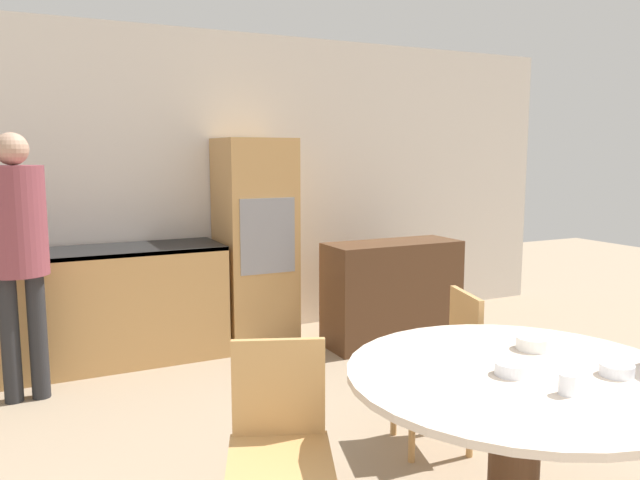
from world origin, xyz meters
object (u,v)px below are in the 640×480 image
object	(u,v)px
bowl_near	(512,369)
chair_far_right	(447,359)
sideboard	(392,293)
chair_far_left	(279,436)
person_standing	(17,238)
dining_table	(515,428)
oven_unit	(255,242)
cup	(568,384)
bowl_centre	(533,343)
bowl_far	(617,370)

from	to	relation	value
bowl_near	chair_far_right	bearing A→B (deg)	66.28
sideboard	chair_far_left	distance (m)	2.88
chair_far_left	person_standing	distance (m)	2.40
dining_table	person_standing	size ratio (longest dim) A/B	0.78
oven_unit	person_standing	xyz separation A→B (m)	(-1.78, -0.53, 0.21)
chair_far_left	cup	distance (m)	1.10
oven_unit	dining_table	xyz separation A→B (m)	(-0.07, -3.10, -0.34)
oven_unit	chair_far_left	world-z (taller)	oven_unit
person_standing	bowl_centre	world-z (taller)	person_standing
chair_far_right	bowl_far	distance (m)	1.11
sideboard	bowl_near	size ratio (longest dim) A/B	8.95
bowl_centre	bowl_far	world-z (taller)	bowl_centre
dining_table	cup	bearing A→B (deg)	-93.62
oven_unit	chair_far_right	world-z (taller)	oven_unit
person_standing	bowl_far	size ratio (longest dim) A/B	13.61
cup	person_standing	bearing A→B (deg)	120.89
cup	dining_table	bearing A→B (deg)	86.38
sideboard	bowl_near	distance (m)	2.84
dining_table	bowl_near	bearing A→B (deg)	-159.80
dining_table	bowl_near	xyz separation A→B (m)	(-0.05, -0.02, 0.26)
sideboard	person_standing	bearing A→B (deg)	179.78
chair_far_left	cup	xyz separation A→B (m)	(0.82, -0.67, 0.31)
cup	bowl_near	world-z (taller)	cup
person_standing	cup	bearing A→B (deg)	-59.11
dining_table	chair_far_left	size ratio (longest dim) A/B	1.57
chair_far_right	bowl_near	bearing A→B (deg)	-7.72
person_standing	bowl_far	bearing A→B (deg)	-54.10
bowl_centre	bowl_far	bearing A→B (deg)	-83.08
dining_table	chair_far_left	world-z (taller)	chair_far_left
oven_unit	cup	distance (m)	3.36
sideboard	dining_table	xyz separation A→B (m)	(-1.08, -2.57, 0.09)
bowl_far	cup	bearing A→B (deg)	-170.71
chair_far_right	bowl_far	bearing A→B (deg)	14.11
oven_unit	bowl_far	distance (m)	3.31
sideboard	person_standing	world-z (taller)	person_standing
sideboard	chair_far_right	size ratio (longest dim) A/B	1.34
person_standing	oven_unit	bearing A→B (deg)	16.52
chair_far_left	bowl_near	bearing A→B (deg)	-7.86
bowl_centre	person_standing	bearing A→B (deg)	129.33
chair_far_left	cup	size ratio (longest dim) A/B	11.31
cup	oven_unit	bearing A→B (deg)	88.55
chair_far_right	sideboard	bearing A→B (deg)	172.34
chair_far_left	dining_table	bearing A→B (deg)	-5.24
chair_far_right	person_standing	size ratio (longest dim) A/B	0.49
cup	bowl_far	world-z (taller)	cup
dining_table	person_standing	world-z (taller)	person_standing
bowl_near	bowl_far	world-z (taller)	bowl_near
sideboard	bowl_far	size ratio (longest dim) A/B	9.04
bowl_centre	cup	bearing A→B (deg)	-122.17
person_standing	bowl_centre	bearing A→B (deg)	-50.67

